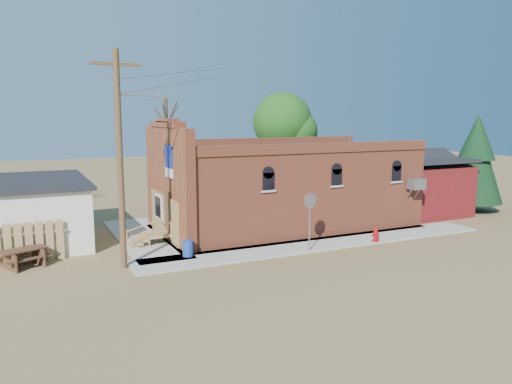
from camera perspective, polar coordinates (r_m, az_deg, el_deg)
name	(u,v)px	position (r m, az deg, el deg)	size (l,w,h in m)	color
ground	(306,252)	(23.76, 5.72, -6.89)	(120.00, 120.00, 0.00)	brown
sidewalk_south	(322,244)	(25.26, 7.59, -5.89)	(19.00, 2.20, 0.08)	#9E9991
sidewalk_west	(143,238)	(26.91, -12.75, -5.12)	(2.60, 10.00, 0.08)	#9E9991
brick_bar	(281,187)	(28.76, 2.93, 0.63)	(16.40, 7.97, 6.30)	#AC4F34
red_shed	(413,179)	(34.53, 17.48, 1.46)	(5.40, 6.40, 4.30)	#5C0F17
wood_fence	(3,245)	(24.00, -26.99, -5.43)	(5.20, 0.10, 1.80)	olive
utility_pole	(121,155)	(21.15, -15.17, 4.09)	(3.12, 0.26, 9.00)	#4D2F1E
tree_bare_near	(166,122)	(33.76, -10.24, 7.86)	(2.80, 2.80, 7.65)	#493B29
tree_leafy	(282,122)	(37.60, 3.02, 8.00)	(4.40, 4.40, 8.15)	#493B29
evergreen_tree	(476,156)	(36.24, 23.86, 3.74)	(3.60, 3.60, 6.50)	#493B29
fire_hydrant	(376,234)	(25.94, 13.52, -4.73)	(0.44, 0.42, 0.76)	#9D080D
stop_sign	(310,206)	(23.36, 6.17, -1.62)	(0.74, 0.21, 2.76)	gray
trash_barrel	(188,248)	(22.84, -7.80, -6.40)	(0.48, 0.48, 0.73)	navy
picnic_table	(23,255)	(23.49, -25.12, -6.55)	(2.33, 2.10, 0.79)	#492D1D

